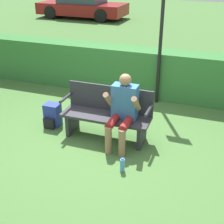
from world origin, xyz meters
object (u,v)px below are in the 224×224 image
at_px(park_bench, 107,113).
at_px(person_seated, 123,108).
at_px(parked_car, 82,6).
at_px(signpost, 162,26).
at_px(backpack, 52,116).
at_px(water_bottle, 122,165).

bearing_deg(park_bench, person_seated, -21.87).
bearing_deg(parked_car, person_seated, -60.80).
bearing_deg(signpost, parked_car, 123.25).
height_order(person_seated, backpack, person_seated).
height_order(park_bench, person_seated, person_seated).
relative_size(park_bench, backpack, 3.54).
bearing_deg(person_seated, water_bottle, -71.63).
relative_size(backpack, parked_car, 0.09).
xyz_separation_m(signpost, parked_car, (-5.93, 9.05, -1.02)).
xyz_separation_m(park_bench, signpost, (0.50, 1.69, 1.19)).
relative_size(person_seated, parked_car, 0.26).
bearing_deg(water_bottle, parked_car, 117.31).
bearing_deg(parked_car, park_bench, -61.86).
bearing_deg(signpost, park_bench, -106.52).
distance_m(person_seated, signpost, 2.07).
distance_m(park_bench, parked_car, 12.04).
relative_size(park_bench, signpost, 0.54).
height_order(backpack, water_bottle, backpack).
bearing_deg(backpack, person_seated, -5.46).
bearing_deg(person_seated, backpack, 174.54).
distance_m(park_bench, water_bottle, 1.10).
xyz_separation_m(person_seated, water_bottle, (0.25, -0.75, -0.55)).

